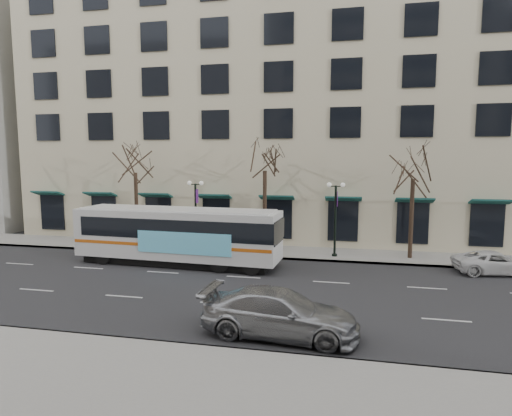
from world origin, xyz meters
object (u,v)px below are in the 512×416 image
(city_bus, at_px, (178,234))
(white_pickup, at_px, (496,263))
(lamp_post_right, at_px, (335,216))
(silver_car, at_px, (280,313))
(lamp_post_left, at_px, (196,212))
(tree_far_left, at_px, (135,160))
(tree_far_right, at_px, (414,164))
(tree_far_mid, at_px, (265,157))

(city_bus, height_order, white_pickup, city_bus)
(lamp_post_right, distance_m, silver_car, 13.74)
(lamp_post_left, bearing_deg, city_bus, -87.27)
(tree_far_left, xyz_separation_m, silver_car, (13.30, -14.08, -5.81))
(tree_far_left, relative_size, tree_far_right, 1.03)
(tree_far_right, xyz_separation_m, lamp_post_right, (-4.99, -0.60, -3.48))
(lamp_post_left, height_order, silver_car, lamp_post_left)
(tree_far_mid, height_order, city_bus, tree_far_mid)
(silver_car, bearing_deg, tree_far_left, 47.15)
(city_bus, xyz_separation_m, silver_car, (8.11, -9.67, -1.10))
(tree_far_mid, xyz_separation_m, tree_far_right, (10.00, -0.00, -0.48))
(lamp_post_right, xyz_separation_m, white_pickup, (9.50, -2.00, -2.28))
(tree_far_mid, distance_m, tree_far_right, 10.01)
(tree_far_right, distance_m, silver_car, 16.55)
(tree_far_mid, bearing_deg, city_bus, -137.48)
(tree_far_mid, relative_size, lamp_post_right, 1.64)
(city_bus, relative_size, white_pickup, 2.84)
(tree_far_right, bearing_deg, tree_far_mid, 180.00)
(tree_far_mid, xyz_separation_m, silver_car, (3.30, -14.08, -6.02))
(tree_far_left, relative_size, lamp_post_right, 1.60)
(tree_far_mid, bearing_deg, tree_far_left, -180.00)
(tree_far_left, xyz_separation_m, tree_far_right, (20.00, 0.00, -0.28))
(lamp_post_left, height_order, lamp_post_right, same)
(tree_far_right, distance_m, white_pickup, 7.76)
(tree_far_left, height_order, tree_far_right, tree_far_left)
(tree_far_left, height_order, city_bus, tree_far_left)
(tree_far_right, height_order, city_bus, tree_far_right)
(tree_far_left, distance_m, tree_far_mid, 10.00)
(silver_car, bearing_deg, white_pickup, -40.53)
(city_bus, bearing_deg, silver_car, -46.94)
(tree_far_left, xyz_separation_m, tree_far_mid, (10.00, 0.00, 0.21))
(white_pickup, bearing_deg, lamp_post_left, 76.38)
(white_pickup, bearing_deg, city_bus, 87.59)
(lamp_post_right, bearing_deg, tree_far_right, 6.85)
(lamp_post_right, bearing_deg, lamp_post_left, 180.00)
(tree_far_mid, height_order, white_pickup, tree_far_mid)
(city_bus, bearing_deg, tree_far_left, 142.74)
(tree_far_mid, distance_m, city_bus, 8.17)
(tree_far_mid, xyz_separation_m, city_bus, (-4.81, -4.41, -4.92))
(tree_far_mid, distance_m, lamp_post_left, 6.40)
(tree_far_left, distance_m, white_pickup, 25.37)
(tree_far_right, bearing_deg, city_bus, -163.42)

